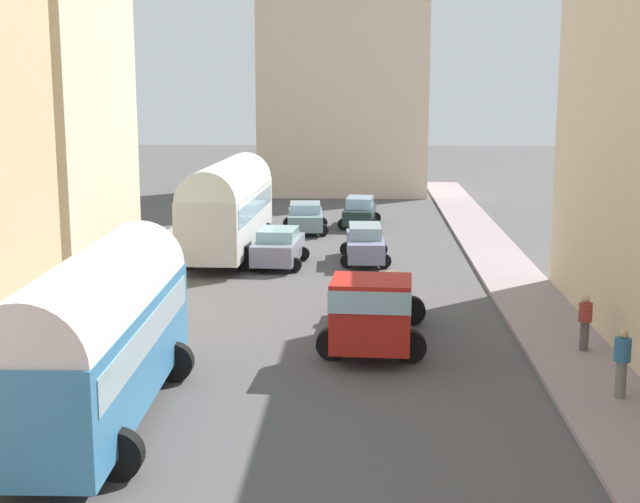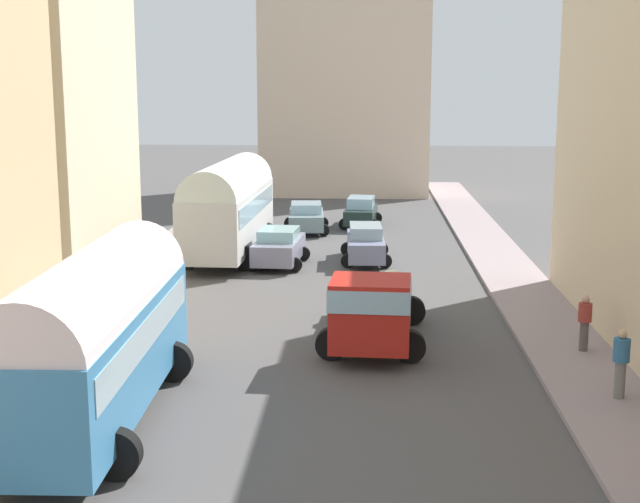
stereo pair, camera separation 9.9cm
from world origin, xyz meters
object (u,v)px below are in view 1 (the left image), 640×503
Objects in this scene: pedestrian_0 at (622,362)px; pedestrian_1 at (585,321)px; cargo_truck_0 at (374,307)px; parked_bus_1 at (228,204)px; car_3 at (305,217)px; car_1 at (360,212)px; car_0 at (365,243)px; car_2 at (278,247)px; parked_bus_0 at (96,330)px.

pedestrian_0 is 1.05× the size of pedestrian_1.
pedestrian_0 is at bearing -35.59° from cargo_truck_0.
parked_bus_1 is 5.83× the size of pedestrian_1.
car_3 is at bearing 110.48° from pedestrian_0.
car_1 is at bearing 36.14° from car_3.
car_0 is at bearing -88.43° from car_1.
pedestrian_0 is at bearing -90.92° from pedestrian_1.
pedestrian_1 is at bearing -3.28° from cargo_truck_0.
parked_bus_1 is 7.22m from car_3.
cargo_truck_0 is at bearing -80.77° from car_3.
cargo_truck_0 is 1.68× the size of car_3.
pedestrian_0 is at bearing -69.52° from car_3.
pedestrian_0 is at bearing -58.58° from car_2.
car_2 is 1.00× the size of car_3.
cargo_truck_0 is at bearing 144.41° from pedestrian_0.
cargo_truck_0 reaches higher than car_1.
parked_bus_0 reaches higher than car_3.
car_2 is (2.38, -2.10, -1.51)m from parked_bus_1.
parked_bus_1 is (-0.05, 19.70, 0.16)m from parked_bus_0.
parked_bus_1 is at bearing 130.66° from pedestrian_1.
parked_bus_0 reaches higher than pedestrian_1.
car_2 is at bearing -93.82° from car_3.
car_2 is at bearing -107.57° from car_1.
parked_bus_0 is 13.34m from pedestrian_1.
cargo_truck_0 reaches higher than pedestrian_1.
parked_bus_1 reaches higher than car_2.
cargo_truck_0 is 22.18m from car_1.
car_1 is (-0.51, 22.17, -0.44)m from cargo_truck_0.
cargo_truck_0 is 12.26m from car_2.
car_0 is 1.09× the size of car_3.
car_0 is (-0.25, 12.65, -0.42)m from cargo_truck_0.
cargo_truck_0 is at bearing 43.99° from parked_bus_0.
pedestrian_0 is (11.97, 1.81, -1.11)m from parked_bus_0.
cargo_truck_0 is 1.64× the size of car_1.
car_3 is (0.57, 8.51, -0.03)m from car_2.
parked_bus_1 is 15.12m from cargo_truck_0.
pedestrian_1 is (5.86, -0.34, -0.25)m from cargo_truck_0.
parked_bus_1 is at bearing 138.56° from car_2.
car_2 is 15.41m from pedestrian_1.
parked_bus_0 is 26.31m from car_3.
car_3 is at bearing 99.23° from cargo_truck_0.
car_1 is 27.06m from pedestrian_0.
car_0 is at bearing -68.01° from car_3.
car_0 is 9.52m from car_1.
parked_bus_0 is 28.73m from car_1.
cargo_truck_0 is 12.66m from car_0.
car_2 is (-3.84, 11.63, -0.43)m from cargo_truck_0.
car_0 is 1.09× the size of car_2.
cargo_truck_0 is at bearing -88.88° from car_0.
cargo_truck_0 is 5.88m from pedestrian_1.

